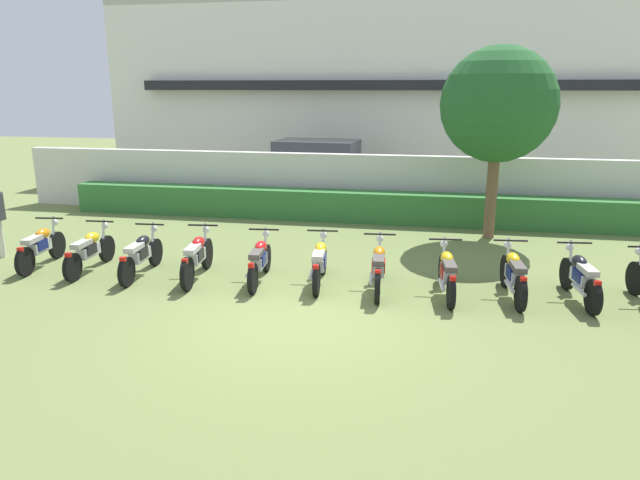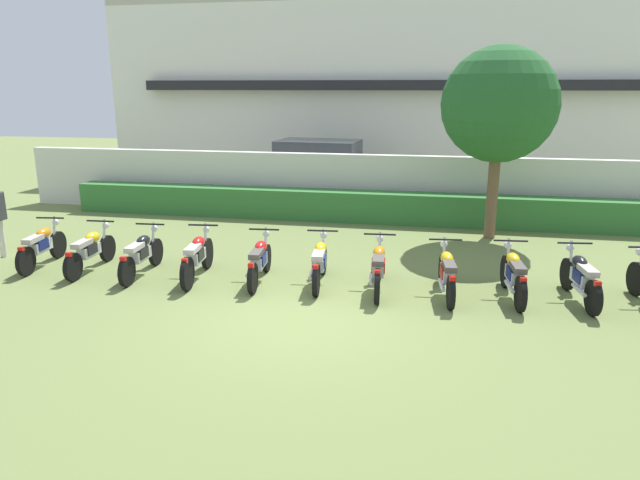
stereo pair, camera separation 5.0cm
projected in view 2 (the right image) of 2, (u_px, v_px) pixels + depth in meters
The scene contains 16 objects.
ground at pixel (297, 318), 9.27m from camera, with size 60.00×60.00×0.00m, color olive.
building at pixel (387, 90), 23.98m from camera, with size 21.76×6.50×7.00m.
compound_wall at pixel (359, 185), 16.39m from camera, with size 20.67×0.30×1.78m, color silver.
hedge_row at pixel (356, 206), 15.85m from camera, with size 16.53×0.70×0.84m, color #337033.
parked_car at pixel (323, 169), 19.41m from camera, with size 4.64×2.39×1.89m.
tree_near_inspector at pixel (499, 105), 13.40m from camera, with size 2.71×2.71×4.58m.
motorcycle_in_row_0 at pixel (41, 246), 11.84m from camera, with size 0.60×1.82×0.95m.
motorcycle_in_row_1 at pixel (90, 250), 11.56m from camera, with size 0.60×1.90×0.94m.
motorcycle_in_row_2 at pixel (141, 254), 11.28m from camera, with size 0.60×1.91×0.94m.
motorcycle_in_row_3 at pixel (197, 256), 11.07m from camera, with size 0.60×1.97×0.97m.
motorcycle_in_row_4 at pixel (260, 260), 10.89m from camera, with size 0.60×1.85×0.94m.
motorcycle_in_row_5 at pixel (320, 262), 10.76m from camera, with size 0.60×1.85×0.95m.
motorcycle_in_row_6 at pixel (378, 267), 10.42m from camera, with size 0.60×1.90×0.96m.
motorcycle_in_row_7 at pixel (447, 273), 10.14m from camera, with size 0.60×1.82×0.94m.
motorcycle_in_row_8 at pixel (513, 274), 10.01m from camera, with size 0.60×1.82×0.96m.
motorcycle_in_row_9 at pixel (581, 277), 9.87m from camera, with size 0.60×1.83×0.95m.
Camera 2 is at (2.04, -8.39, 3.63)m, focal length 32.08 mm.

